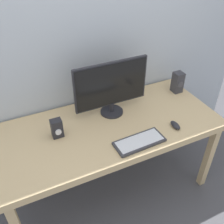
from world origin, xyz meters
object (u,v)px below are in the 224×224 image
Objects in this scene: speaker_right at (178,82)px; mouse at (175,125)px; audio_controller at (57,128)px; monitor at (111,87)px; keyboard_primary at (139,142)px; desk at (109,132)px.

mouse is at bearing -127.50° from speaker_right.
speaker_right is 1.19m from audio_controller.
audio_controller reaches higher than mouse.
monitor is 0.49m from keyboard_primary.
audio_controller is at bearing 162.62° from mouse.
mouse is (0.46, -0.24, 0.09)m from desk.
speaker_right reaches higher than desk.
keyboard_primary is 0.61m from audio_controller.
desk is 0.82m from speaker_right.
desk is 16.65× the size of mouse.
keyboard_primary is 1.93× the size of speaker_right.
desk is at bearing 112.70° from keyboard_primary.
monitor is 0.71m from speaker_right.
mouse is at bearing 5.83° from keyboard_primary.
audio_controller is (-1.18, -0.14, -0.02)m from speaker_right.
desk is at bearing 153.48° from mouse.
monitor is 5.76× the size of mouse.
mouse is (0.37, -0.39, -0.23)m from monitor.
monitor is at bearing 134.28° from mouse.
audio_controller is (-0.51, 0.32, 0.06)m from keyboard_primary.
keyboard_primary is 2.56× the size of audio_controller.
desk is 0.53m from mouse.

